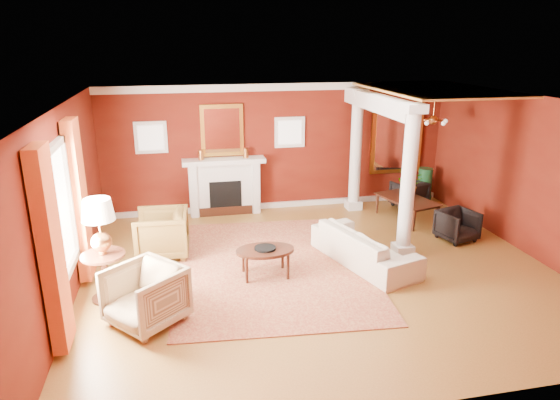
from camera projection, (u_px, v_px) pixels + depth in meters
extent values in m
plane|color=brown|center=(319.00, 270.00, 8.72)|extent=(8.00, 8.00, 0.00)
cube|color=#5C190C|center=(279.00, 147.00, 11.53)|extent=(8.00, 0.04, 2.90)
cube|color=#5C190C|center=(420.00, 289.00, 5.02)|extent=(8.00, 0.04, 2.90)
cube|color=#5C190C|center=(66.00, 206.00, 7.49)|extent=(0.04, 7.00, 2.90)
cube|color=#5C190C|center=(533.00, 177.00, 9.05)|extent=(0.04, 7.00, 2.90)
cube|color=white|center=(324.00, 102.00, 7.83)|extent=(8.00, 7.00, 0.04)
cube|color=silver|center=(225.00, 188.00, 11.38)|extent=(1.60, 0.34, 1.20)
cube|color=black|center=(226.00, 196.00, 11.27)|extent=(0.72, 0.03, 0.70)
cube|color=black|center=(226.00, 211.00, 11.38)|extent=(1.20, 0.05, 0.20)
cube|color=silver|center=(224.00, 161.00, 11.15)|extent=(1.85, 0.42, 0.10)
cube|color=silver|center=(194.00, 190.00, 11.22)|extent=(0.16, 0.40, 1.20)
cube|color=silver|center=(255.00, 186.00, 11.49)|extent=(0.16, 0.40, 1.20)
cube|color=gold|center=(222.00, 130.00, 11.10)|extent=(0.95, 0.06, 1.15)
cube|color=white|center=(222.00, 131.00, 11.07)|extent=(0.78, 0.02, 0.98)
cube|color=silver|center=(151.00, 137.00, 10.84)|extent=(0.70, 0.06, 0.70)
cube|color=white|center=(151.00, 138.00, 10.81)|extent=(0.54, 0.02, 0.54)
cube|color=silver|center=(290.00, 132.00, 11.44)|extent=(0.70, 0.06, 0.70)
cube|color=white|center=(290.00, 132.00, 11.41)|extent=(0.54, 0.02, 0.54)
cube|color=white|center=(57.00, 213.00, 6.91)|extent=(0.03, 1.30, 1.70)
cube|color=silver|center=(49.00, 231.00, 6.26)|extent=(0.08, 0.10, 1.90)
cube|color=silver|center=(70.00, 198.00, 7.57)|extent=(0.08, 0.10, 1.90)
cube|color=#BE4620|center=(51.00, 251.00, 6.04)|extent=(0.18, 0.55, 2.60)
cube|color=#BE4620|center=(79.00, 201.00, 7.91)|extent=(0.18, 0.55, 2.60)
cube|color=silver|center=(403.00, 249.00, 9.30)|extent=(0.34, 0.34, 0.20)
cylinder|color=silver|center=(408.00, 180.00, 8.89)|extent=(0.26, 0.26, 2.50)
cube|color=silver|center=(414.00, 108.00, 8.49)|extent=(0.36, 0.36, 0.16)
cube|color=silver|center=(353.00, 205.00, 11.82)|extent=(0.34, 0.34, 0.20)
cylinder|color=silver|center=(356.00, 149.00, 11.40)|extent=(0.26, 0.26, 2.50)
cube|color=silver|center=(359.00, 92.00, 11.01)|extent=(0.36, 0.36, 0.16)
cube|color=silver|center=(378.00, 103.00, 10.01)|extent=(0.30, 3.20, 0.32)
cube|color=#CD893C|center=(435.00, 90.00, 10.02)|extent=(2.30, 3.40, 0.04)
cube|color=gold|center=(397.00, 138.00, 12.03)|extent=(1.30, 0.06, 1.70)
cube|color=white|center=(397.00, 139.00, 12.00)|extent=(1.10, 0.02, 1.50)
cylinder|color=#BA773A|center=(435.00, 104.00, 10.17)|extent=(0.02, 0.02, 0.65)
sphere|color=#BA773A|center=(433.00, 120.00, 10.27)|extent=(0.20, 0.20, 0.20)
sphere|color=silver|center=(445.00, 121.00, 10.33)|extent=(0.09, 0.09, 0.09)
sphere|color=silver|center=(431.00, 119.00, 10.54)|extent=(0.09, 0.09, 0.09)
sphere|color=silver|center=(419.00, 121.00, 10.39)|extent=(0.09, 0.09, 0.09)
sphere|color=silver|center=(427.00, 123.00, 10.08)|extent=(0.09, 0.09, 0.09)
sphere|color=silver|center=(443.00, 123.00, 10.05)|extent=(0.09, 0.09, 0.09)
cube|color=silver|center=(279.00, 87.00, 11.07)|extent=(8.00, 0.08, 0.16)
cube|color=silver|center=(279.00, 205.00, 11.92)|extent=(8.00, 0.08, 0.12)
cube|color=maroon|center=(273.00, 266.00, 8.85)|extent=(3.66, 4.67, 0.02)
imported|color=beige|center=(365.00, 241.00, 8.85)|extent=(1.27, 2.29, 0.86)
imported|color=black|center=(162.00, 231.00, 9.16)|extent=(0.92, 0.98, 0.95)
imported|color=tan|center=(145.00, 293.00, 6.94)|extent=(1.24, 1.25, 0.94)
cylinder|color=black|center=(265.00, 250.00, 8.34)|extent=(0.99, 0.99, 0.05)
cylinder|color=black|center=(247.00, 272.00, 8.15)|extent=(0.05, 0.05, 0.44)
cylinder|color=black|center=(288.00, 268.00, 8.28)|extent=(0.05, 0.05, 0.44)
cylinder|color=black|center=(243.00, 261.00, 8.55)|extent=(0.05, 0.05, 0.44)
cylinder|color=black|center=(283.00, 257.00, 8.68)|extent=(0.05, 0.05, 0.44)
imported|color=black|center=(263.00, 244.00, 8.27)|extent=(0.16, 0.06, 0.22)
cylinder|color=black|center=(108.00, 298.00, 7.74)|extent=(0.48, 0.48, 0.04)
cylinder|color=black|center=(106.00, 277.00, 7.63)|extent=(0.10, 0.10, 0.74)
cylinder|color=black|center=(103.00, 255.00, 7.52)|extent=(0.65, 0.65, 0.04)
sphere|color=#BA773A|center=(101.00, 242.00, 7.45)|extent=(0.30, 0.30, 0.30)
cylinder|color=#BA773A|center=(100.00, 228.00, 7.38)|extent=(0.03, 0.03, 0.33)
cone|color=silver|center=(98.00, 210.00, 7.29)|extent=(0.48, 0.48, 0.33)
imported|color=black|center=(408.00, 203.00, 11.02)|extent=(0.82, 1.48, 0.78)
imported|color=black|center=(458.00, 224.00, 9.90)|extent=(0.79, 0.77, 0.68)
imported|color=black|center=(409.00, 193.00, 11.86)|extent=(0.84, 0.81, 0.70)
sphere|color=#154121|center=(423.00, 197.00, 12.14)|extent=(0.38, 0.38, 0.38)
cylinder|color=#154121|center=(424.00, 186.00, 12.06)|extent=(0.34, 0.34, 0.89)
imported|color=#26591E|center=(411.00, 175.00, 10.90)|extent=(0.72, 0.76, 0.46)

